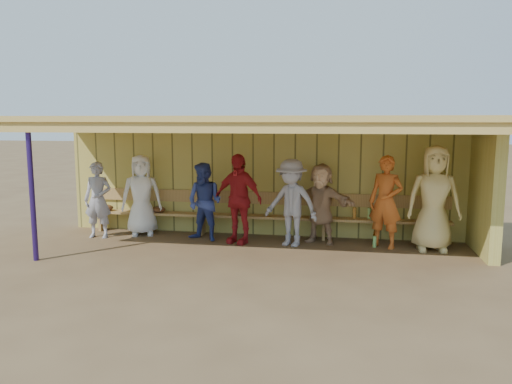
% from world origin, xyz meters
% --- Properties ---
extents(ground, '(90.00, 90.00, 0.00)m').
position_xyz_m(ground, '(0.00, 0.00, 0.00)').
color(ground, brown).
rests_on(ground, ground).
extents(player_a, '(0.60, 0.41, 1.59)m').
position_xyz_m(player_a, '(-3.33, 0.40, 0.79)').
color(player_a, '#98969E').
rests_on(player_a, ground).
extents(player_b, '(0.98, 0.81, 1.71)m').
position_xyz_m(player_b, '(-2.55, 0.80, 0.86)').
color(player_b, white).
rests_on(player_b, ground).
extents(player_c, '(0.91, 0.80, 1.58)m').
position_xyz_m(player_c, '(-1.09, 0.53, 0.79)').
color(player_c, '#32418B').
rests_on(player_c, ground).
extents(player_d, '(1.13, 0.76, 1.78)m').
position_xyz_m(player_d, '(-0.38, 0.46, 0.89)').
color(player_d, '#B21C20').
rests_on(player_d, ground).
extents(player_e, '(1.24, 0.97, 1.69)m').
position_xyz_m(player_e, '(0.68, 0.42, 0.85)').
color(player_e, '#9C9AA2').
rests_on(player_e, ground).
extents(player_f, '(1.55, 0.91, 1.59)m').
position_xyz_m(player_f, '(1.23, 0.75, 0.80)').
color(player_f, tan).
rests_on(player_f, ground).
extents(player_g, '(0.77, 0.66, 1.78)m').
position_xyz_m(player_g, '(2.47, 0.60, 0.89)').
color(player_g, '#CE5E21').
rests_on(player_g, ground).
extents(player_h, '(0.98, 0.65, 1.98)m').
position_xyz_m(player_h, '(3.33, 0.53, 0.99)').
color(player_h, '#E3CB7F').
rests_on(player_h, ground).
extents(dugout_structure, '(8.80, 3.20, 2.50)m').
position_xyz_m(dugout_structure, '(0.39, 0.69, 1.69)').
color(dugout_structure, tan).
rests_on(dugout_structure, ground).
extents(bench, '(7.60, 0.34, 0.93)m').
position_xyz_m(bench, '(0.00, 1.12, 0.53)').
color(bench, tan).
rests_on(bench, ground).
extents(dugout_equipment, '(6.95, 0.62, 0.80)m').
position_xyz_m(dugout_equipment, '(-1.20, 0.99, 0.49)').
color(dugout_equipment, orange).
rests_on(dugout_equipment, ground).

